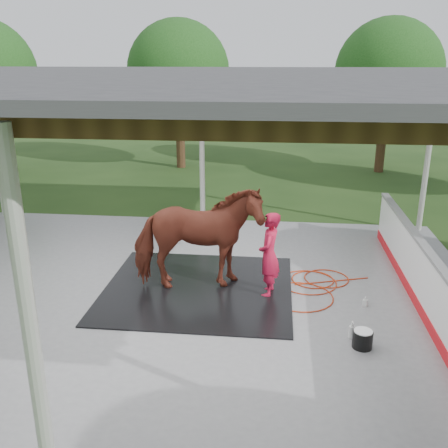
# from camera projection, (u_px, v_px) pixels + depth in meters

# --- Properties ---
(ground) EXTENTS (100.00, 100.00, 0.00)m
(ground) POSITION_uv_depth(u_px,v_px,m) (166.00, 304.00, 9.21)
(ground) COLOR #1E3814
(concrete_slab) EXTENTS (12.00, 10.00, 0.05)m
(concrete_slab) POSITION_uv_depth(u_px,v_px,m) (165.00, 303.00, 9.20)
(concrete_slab) COLOR slate
(concrete_slab) RESTS_ON ground
(pavilion_structure) EXTENTS (12.60, 10.60, 4.05)m
(pavilion_structure) POSITION_uv_depth(u_px,v_px,m) (156.00, 82.00, 7.95)
(pavilion_structure) COLOR beige
(pavilion_structure) RESTS_ON ground
(dasher_board) EXTENTS (0.16, 8.00, 1.15)m
(dasher_board) POSITION_uv_depth(u_px,v_px,m) (427.00, 287.00, 8.55)
(dasher_board) COLOR red
(dasher_board) RESTS_ON concrete_slab
(tree_belt) EXTENTS (28.00, 28.00, 5.80)m
(tree_belt) POSITION_uv_depth(u_px,v_px,m) (185.00, 90.00, 8.82)
(tree_belt) COLOR #382314
(tree_belt) RESTS_ON ground
(rubber_mat) EXTENTS (3.61, 3.38, 0.03)m
(rubber_mat) POSITION_uv_depth(u_px,v_px,m) (198.00, 288.00, 9.71)
(rubber_mat) COLOR black
(rubber_mat) RESTS_ON concrete_slab
(horse) EXTENTS (2.58, 1.57, 2.03)m
(horse) POSITION_uv_depth(u_px,v_px,m) (197.00, 239.00, 9.39)
(horse) COLOR maroon
(horse) RESTS_ON rubber_mat
(handler) EXTENTS (0.45, 0.63, 1.62)m
(handler) POSITION_uv_depth(u_px,v_px,m) (269.00, 255.00, 9.25)
(handler) COLOR #B31334
(handler) RESTS_ON concrete_slab
(wash_bucket) EXTENTS (0.31, 0.31, 0.29)m
(wash_bucket) POSITION_uv_depth(u_px,v_px,m) (363.00, 339.00, 7.71)
(wash_bucket) COLOR black
(wash_bucket) RESTS_ON concrete_slab
(soap_bottle_a) EXTENTS (0.13, 0.13, 0.30)m
(soap_bottle_a) POSITION_uv_depth(u_px,v_px,m) (352.00, 330.00, 7.96)
(soap_bottle_a) COLOR silver
(soap_bottle_a) RESTS_ON concrete_slab
(soap_bottle_b) EXTENTS (0.11, 0.11, 0.19)m
(soap_bottle_b) POSITION_uv_depth(u_px,v_px,m) (365.00, 301.00, 9.01)
(soap_bottle_b) COLOR #338CD8
(soap_bottle_b) RESTS_ON concrete_slab
(hose_coil) EXTENTS (2.03, 1.95, 0.02)m
(hose_coil) POSITION_uv_depth(u_px,v_px,m) (310.00, 286.00, 9.82)
(hose_coil) COLOR #A92B0C
(hose_coil) RESTS_ON concrete_slab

